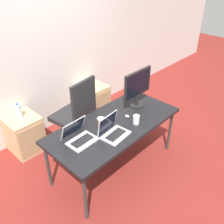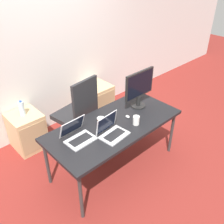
% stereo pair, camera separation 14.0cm
% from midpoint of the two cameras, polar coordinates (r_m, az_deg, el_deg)
% --- Properties ---
extents(ground_plane, '(14.00, 14.00, 0.00)m').
position_cam_midpoint_polar(ground_plane, '(3.51, -0.69, -12.05)').
color(ground_plane, maroon).
extents(wall_back, '(10.00, 0.05, 2.60)m').
position_cam_midpoint_polar(wall_back, '(3.83, -16.86, 13.58)').
color(wall_back, silver).
rests_on(wall_back, ground_plane).
extents(desk, '(1.71, 0.79, 0.70)m').
position_cam_midpoint_polar(desk, '(3.08, -0.77, -3.35)').
color(desk, black).
rests_on(desk, ground_plane).
extents(office_chair, '(0.56, 0.59, 1.12)m').
position_cam_midpoint_polar(office_chair, '(3.61, -9.45, -2.10)').
color(office_chair, '#232326').
rests_on(office_chair, ground_plane).
extents(cabinet_left, '(0.42, 0.47, 0.56)m').
position_cam_midpoint_polar(cabinet_left, '(3.82, -20.41, -4.69)').
color(cabinet_left, tan).
rests_on(cabinet_left, ground_plane).
extents(cabinet_right, '(0.42, 0.47, 0.56)m').
position_cam_midpoint_polar(cabinet_right, '(4.41, -5.25, 2.75)').
color(cabinet_right, tan).
rests_on(cabinet_right, ground_plane).
extents(water_bottle, '(0.07, 0.07, 0.23)m').
position_cam_midpoint_polar(water_bottle, '(3.62, -21.58, 0.17)').
color(water_bottle, silver).
rests_on(water_bottle, cabinet_left).
extents(laptop_left, '(0.33, 0.31, 0.23)m').
position_cam_midpoint_polar(laptop_left, '(2.80, -8.93, -5.60)').
color(laptop_left, silver).
rests_on(laptop_left, desk).
extents(laptop_right, '(0.34, 0.28, 0.24)m').
position_cam_midpoint_polar(laptop_right, '(2.85, -1.19, -4.39)').
color(laptop_right, silver).
rests_on(laptop_right, desk).
extents(monitor, '(0.50, 0.20, 0.51)m').
position_cam_midpoint_polar(monitor, '(3.29, 4.61, 5.64)').
color(monitor, black).
rests_on(monitor, desk).
extents(mouse, '(0.04, 0.06, 0.03)m').
position_cam_midpoint_polar(mouse, '(3.16, 2.21, -0.97)').
color(mouse, silver).
rests_on(mouse, desk).
extents(coffee_cup_white, '(0.08, 0.08, 0.11)m').
position_cam_midpoint_polar(coffee_cup_white, '(3.03, 4.24, -1.76)').
color(coffee_cup_white, white).
rests_on(coffee_cup_white, desk).
extents(coffee_cup_brown, '(0.09, 0.09, 0.10)m').
position_cam_midpoint_polar(coffee_cup_brown, '(3.01, -3.86, -2.23)').
color(coffee_cup_brown, brown).
rests_on(coffee_cup_brown, desk).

